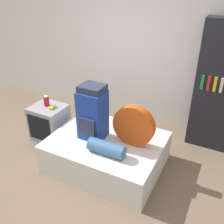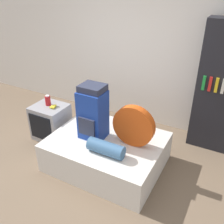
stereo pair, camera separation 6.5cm
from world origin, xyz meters
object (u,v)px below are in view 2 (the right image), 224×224
object	(u,v)px
backpack	(93,113)
canister	(48,100)
tent_bag	(134,126)
bookshelf	(220,89)
sleeping_roll	(106,148)
television	(51,122)

from	to	relation	value
backpack	canister	bearing A→B (deg)	167.48
tent_bag	bookshelf	bearing A→B (deg)	53.54
canister	bookshelf	world-z (taller)	bookshelf
backpack	sleeping_roll	distance (m)	0.53
backpack	tent_bag	size ratio (longest dim) A/B	1.36
bookshelf	television	bearing A→B (deg)	-156.15
sleeping_roll	backpack	bearing A→B (deg)	142.81
tent_bag	canister	xyz separation A→B (m)	(-1.57, 0.13, -0.05)
tent_bag	canister	size ratio (longest dim) A/B	3.31
sleeping_roll	bookshelf	bearing A→B (deg)	54.84
television	bookshelf	world-z (taller)	bookshelf
television	canister	distance (m)	0.38
television	bookshelf	size ratio (longest dim) A/B	0.30
bookshelf	canister	bearing A→B (deg)	-157.13
backpack	television	distance (m)	1.12
tent_bag	sleeping_roll	size ratio (longest dim) A/B	1.16
backpack	bookshelf	distance (m)	1.90
backpack	sleeping_roll	bearing A→B (deg)	-37.19
tent_bag	television	distance (m)	1.60
tent_bag	bookshelf	xyz separation A→B (m)	(0.85, 1.15, 0.26)
sleeping_roll	bookshelf	xyz separation A→B (m)	(1.07, 1.51, 0.46)
backpack	sleeping_roll	xyz separation A→B (m)	(0.35, -0.27, -0.29)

